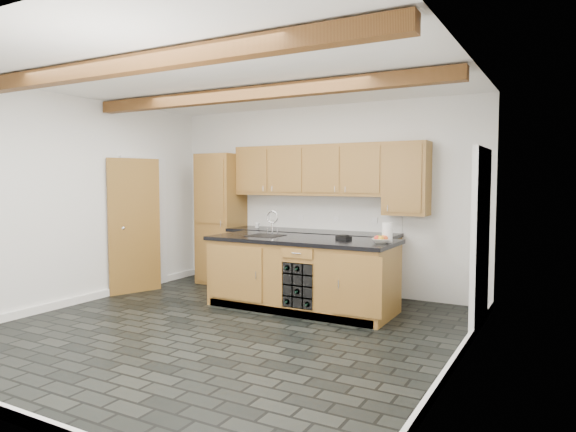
# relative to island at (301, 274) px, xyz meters

# --- Properties ---
(ground) EXTENTS (5.00, 5.00, 0.00)m
(ground) POSITION_rel_island_xyz_m (-0.31, -1.28, -0.46)
(ground) COLOR black
(ground) RESTS_ON ground
(room_shell) EXTENTS (5.01, 5.00, 5.00)m
(room_shell) POSITION_rel_island_xyz_m (-0.39, -0.75, 1.06)
(room_shell) COLOR white
(room_shell) RESTS_ON ground
(back_cabinetry) EXTENTS (3.65, 0.62, 2.20)m
(back_cabinetry) POSITION_rel_island_xyz_m (-0.68, 0.95, 0.51)
(back_cabinetry) COLOR #986430
(back_cabinetry) RESTS_ON ground
(island) EXTENTS (2.48, 0.96, 0.93)m
(island) POSITION_rel_island_xyz_m (0.00, 0.00, 0.00)
(island) COLOR #986430
(island) RESTS_ON ground
(faucet) EXTENTS (0.45, 0.40, 0.34)m
(faucet) POSITION_rel_island_xyz_m (-0.56, 0.05, 0.50)
(faucet) COLOR black
(faucet) RESTS_ON island
(kitchen_scale) EXTENTS (0.22, 0.17, 0.06)m
(kitchen_scale) POSITION_rel_island_xyz_m (0.54, 0.11, 0.49)
(kitchen_scale) COLOR black
(kitchen_scale) RESTS_ON island
(fruit_bowl) EXTENTS (0.29, 0.29, 0.05)m
(fruit_bowl) POSITION_rel_island_xyz_m (1.07, -0.00, 0.49)
(fruit_bowl) COLOR silver
(fruit_bowl) RESTS_ON island
(fruit_cluster) EXTENTS (0.16, 0.17, 0.07)m
(fruit_cluster) POSITION_rel_island_xyz_m (1.07, -0.00, 0.52)
(fruit_cluster) COLOR #B74118
(fruit_cluster) RESTS_ON fruit_bowl
(paper_towel) EXTENTS (0.13, 0.13, 0.24)m
(paper_towel) POSITION_rel_island_xyz_m (1.11, 0.10, 0.58)
(paper_towel) COLOR white
(paper_towel) RESTS_ON island
(mug) EXTENTS (0.12, 0.12, 0.08)m
(mug) POSITION_rel_island_xyz_m (-1.25, 0.90, 0.51)
(mug) COLOR white
(mug) RESTS_ON back_cabinetry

